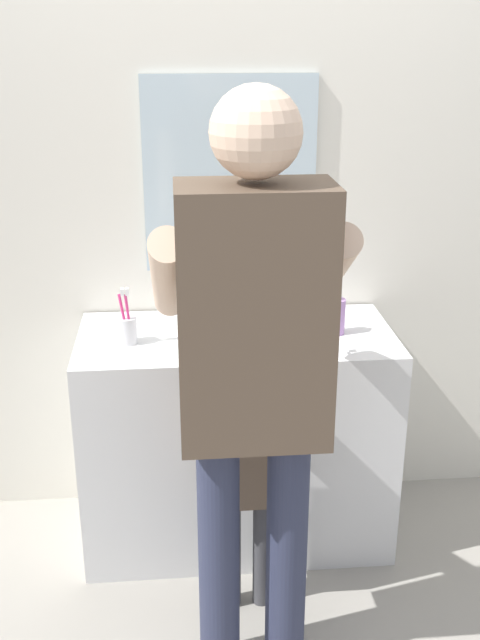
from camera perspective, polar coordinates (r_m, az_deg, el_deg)
name	(u,v)px	position (r m, az deg, el deg)	size (l,w,h in m)	color
ground_plane	(244,580)	(2.93, 0.28, -18.85)	(14.00, 14.00, 0.00)	#9E998E
back_wall	(229,178)	(2.91, -0.84, 10.56)	(4.40, 0.10, 2.70)	silver
vanity_cabinet	(236,437)	(2.94, -0.26, -8.73)	(1.14, 0.54, 0.85)	white
sink_basin	(237,321)	(2.71, -0.24, -0.11)	(0.38, 0.38, 0.11)	silver
faucet	(232,294)	(2.91, -0.63, 1.95)	(0.18, 0.14, 0.18)	#B7BABF
toothbrush_cup	(127,329)	(2.68, -8.44, -0.64)	(0.07, 0.07, 0.21)	silver
soap_bottle	(337,316)	(2.76, 7.25, 0.32)	(0.06, 0.06, 0.17)	#B27FC6
child_toddler	(247,466)	(2.53, 0.52, -10.84)	(0.28, 0.28, 0.91)	#47474C
adult_parent	(254,353)	(2.06, 1.03, -2.50)	(0.55, 0.57, 1.76)	#2D334C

